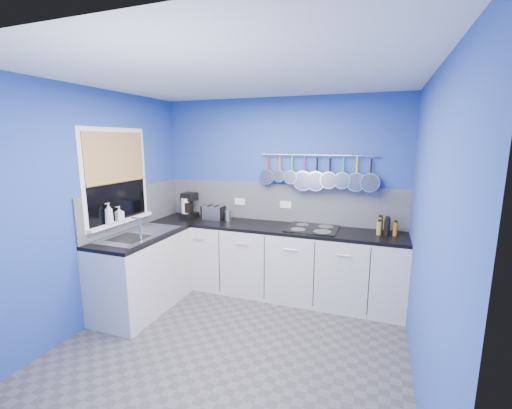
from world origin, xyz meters
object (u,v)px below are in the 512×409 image
Objects in this scene: coffee_maker at (189,205)px; toaster at (213,213)px; canister at (228,216)px; soap_bottle_a at (109,214)px; soap_bottle_b at (119,214)px; hob at (312,228)px; paper_towel at (186,208)px.

coffee_maker is 1.20× the size of toaster.
canister is (0.60, -0.01, -0.10)m from coffee_maker.
toaster is (0.38, 0.00, -0.08)m from coffee_maker.
soap_bottle_a is 0.16m from soap_bottle_b.
soap_bottle_a is at bearing -127.65° from canister.
hob is (2.04, 0.97, -0.23)m from soap_bottle_b.
soap_bottle_b is at bearing -101.38° from coffee_maker.
toaster is at bearing 177.94° from hob.
paper_towel is at bearing 179.67° from hob.
soap_bottle_b is 0.28× the size of hob.
soap_bottle_a is 1.78× the size of canister.
canister is at bearing -0.85° from toaster.
canister is (0.63, 0.02, -0.07)m from paper_towel.
coffee_maker is 0.61m from canister.
canister is at bearing 178.23° from hob.
toaster is 0.47× the size of hob.
coffee_maker is at bearing 178.93° from canister.
soap_bottle_b is 0.60× the size of toaster.
coffee_maker is 2.55× the size of canister.
toaster is 0.23m from canister.
coffee_maker is (0.29, 1.02, -0.06)m from soap_bottle_b.
hob is (1.14, -0.04, -0.06)m from canister.
soap_bottle_a is at bearing -103.23° from paper_towel.
hob is at bearing -0.33° from paper_towel.
soap_bottle_b reaches higher than paper_towel.
soap_bottle_a reaches higher than toaster.
coffee_maker is 1.75m from hob.
paper_towel is 2.03× the size of canister.
soap_bottle_a is 2.34m from hob.
soap_bottle_a reaches higher than hob.
canister is (0.90, 1.16, -0.20)m from soap_bottle_a.
toaster is at bearing 176.51° from canister.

